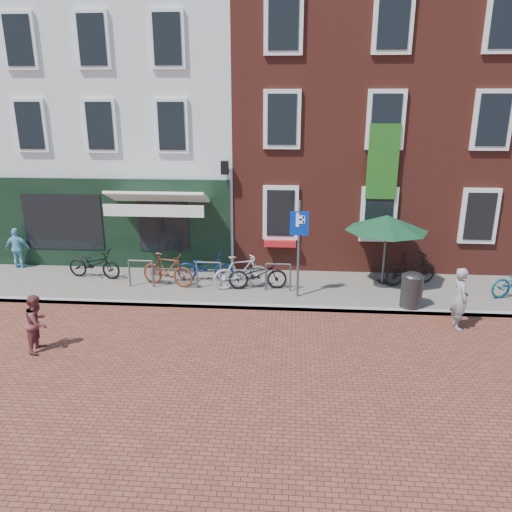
# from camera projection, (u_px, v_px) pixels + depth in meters

# --- Properties ---
(ground) EXTENTS (80.00, 80.00, 0.00)m
(ground) POSITION_uv_depth(u_px,v_px,m) (258.00, 310.00, 13.17)
(ground) COLOR brown
(sidewalk) EXTENTS (24.00, 3.00, 0.10)m
(sidewalk) POSITION_uv_depth(u_px,v_px,m) (295.00, 289.00, 14.51)
(sidewalk) COLOR slate
(sidewalk) RESTS_ON ground
(building_stucco) EXTENTS (8.00, 8.00, 9.00)m
(building_stucco) POSITION_uv_depth(u_px,v_px,m) (141.00, 123.00, 18.84)
(building_stucco) COLOR silver
(building_stucco) RESTS_ON ground
(building_brick_mid) EXTENTS (6.00, 8.00, 10.00)m
(building_brick_mid) POSITION_uv_depth(u_px,v_px,m) (326.00, 110.00, 18.18)
(building_brick_mid) COLOR maroon
(building_brick_mid) RESTS_ON ground
(building_brick_right) EXTENTS (6.00, 8.00, 10.00)m
(building_brick_right) POSITION_uv_depth(u_px,v_px,m) (494.00, 110.00, 17.74)
(building_brick_right) COLOR maroon
(building_brick_right) RESTS_ON ground
(litter_bin) EXTENTS (0.56, 0.56, 1.03)m
(litter_bin) POSITION_uv_depth(u_px,v_px,m) (412.00, 288.00, 12.97)
(litter_bin) COLOR #323234
(litter_bin) RESTS_ON sidewalk
(parking_sign) EXTENTS (0.50, 0.08, 2.71)m
(parking_sign) POSITION_uv_depth(u_px,v_px,m) (299.00, 237.00, 13.31)
(parking_sign) COLOR #4C4C4F
(parking_sign) RESTS_ON sidewalk
(parasol) EXTENTS (2.38, 2.38, 2.22)m
(parasol) POSITION_uv_depth(u_px,v_px,m) (387.00, 220.00, 14.07)
(parasol) COLOR #4C4C4F
(parasol) RESTS_ON sidewalk
(woman) EXTENTS (0.40, 0.58, 1.55)m
(woman) POSITION_uv_depth(u_px,v_px,m) (460.00, 298.00, 11.92)
(woman) COLOR gray
(woman) RESTS_ON ground
(boy) EXTENTS (0.50, 0.64, 1.31)m
(boy) POSITION_uv_depth(u_px,v_px,m) (38.00, 323.00, 10.89)
(boy) COLOR brown
(boy) RESTS_ON ground
(cafe_person) EXTENTS (0.80, 0.37, 1.33)m
(cafe_person) POSITION_uv_depth(u_px,v_px,m) (18.00, 248.00, 16.00)
(cafe_person) COLOR #74C2DF
(cafe_person) RESTS_ON sidewalk
(bicycle_0) EXTENTS (1.76, 0.81, 0.89)m
(bicycle_0) POSITION_uv_depth(u_px,v_px,m) (94.00, 264.00, 15.15)
(bicycle_0) COLOR black
(bicycle_0) RESTS_ON sidewalk
(bicycle_1) EXTENTS (1.71, 0.87, 0.99)m
(bicycle_1) POSITION_uv_depth(u_px,v_px,m) (167.00, 270.00, 14.49)
(bicycle_1) COLOR maroon
(bicycle_1) RESTS_ON sidewalk
(bicycle_2) EXTENTS (1.72, 0.66, 0.89)m
(bicycle_2) POSITION_uv_depth(u_px,v_px,m) (205.00, 267.00, 14.88)
(bicycle_2) COLOR navy
(bicycle_2) RESTS_ON sidewalk
(bicycle_3) EXTENTS (1.70, 1.02, 0.99)m
(bicycle_3) POSITION_uv_depth(u_px,v_px,m) (241.00, 272.00, 14.29)
(bicycle_3) COLOR #B5B5B7
(bicycle_3) RESTS_ON sidewalk
(bicycle_4) EXTENTS (1.75, 0.80, 0.89)m
(bicycle_4) POSITION_uv_depth(u_px,v_px,m) (258.00, 274.00, 14.26)
(bicycle_4) COLOR black
(bicycle_4) RESTS_ON sidewalk
(bicycle_5) EXTENTS (1.70, 0.96, 0.99)m
(bicycle_5) POSITION_uv_depth(u_px,v_px,m) (411.00, 269.00, 14.58)
(bicycle_5) COLOR black
(bicycle_5) RESTS_ON sidewalk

